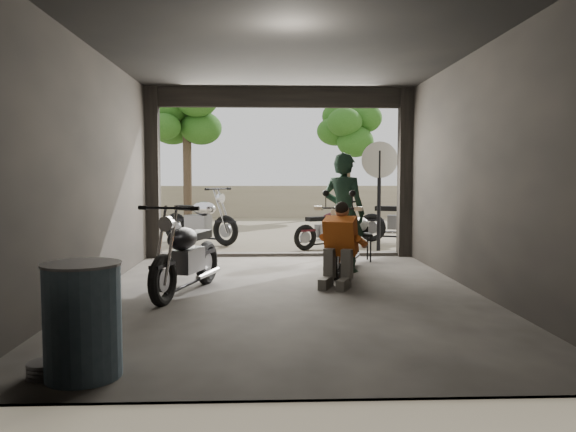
{
  "coord_description": "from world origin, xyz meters",
  "views": [
    {
      "loc": [
        -0.27,
        -7.23,
        1.54
      ],
      "look_at": [
        0.04,
        0.6,
        0.99
      ],
      "focal_mm": 35.0,
      "sensor_mm": 36.0,
      "label": 1
    }
  ],
  "objects": [
    {
      "name": "ground",
      "position": [
        0.0,
        0.0,
        0.0
      ],
      "size": [
        80.0,
        80.0,
        0.0
      ],
      "primitive_type": "plane",
      "color": "#7A6D56",
      "rests_on": "ground"
    },
    {
      "name": "garage",
      "position": [
        0.0,
        0.55,
        1.28
      ],
      "size": [
        7.0,
        7.13,
        3.2
      ],
      "color": "#2D2B28",
      "rests_on": "ground"
    },
    {
      "name": "boundary_wall",
      "position": [
        0.0,
        14.0,
        0.6
      ],
      "size": [
        18.0,
        0.3,
        1.2
      ],
      "primitive_type": "cube",
      "color": "gray",
      "rests_on": "ground"
    },
    {
      "name": "tree_left",
      "position": [
        -3.0,
        12.5,
        3.99
      ],
      "size": [
        2.2,
        2.2,
        5.6
      ],
      "color": "#382B1E",
      "rests_on": "ground"
    },
    {
      "name": "tree_right",
      "position": [
        2.8,
        14.0,
        3.56
      ],
      "size": [
        2.2,
        2.2,
        5.0
      ],
      "color": "#382B1E",
      "rests_on": "ground"
    },
    {
      "name": "main_bike",
      "position": [
        0.98,
        1.56,
        0.55
      ],
      "size": [
        1.18,
        1.8,
        1.11
      ],
      "primitive_type": null,
      "rotation": [
        0.0,
        0.0,
        -0.33
      ],
      "color": "#F2ECCC",
      "rests_on": "ground"
    },
    {
      "name": "left_bike",
      "position": [
        -1.3,
        0.05,
        0.59
      ],
      "size": [
        1.17,
        1.89,
        1.19
      ],
      "primitive_type": null,
      "rotation": [
        0.0,
        0.0,
        -0.28
      ],
      "color": "black",
      "rests_on": "ground"
    },
    {
      "name": "outside_bike_a",
      "position": [
        -1.78,
        5.66,
        0.65
      ],
      "size": [
        2.02,
        1.75,
        1.3
      ],
      "primitive_type": null,
      "rotation": [
        0.0,
        0.0,
        0.95
      ],
      "color": "black",
      "rests_on": "ground"
    },
    {
      "name": "outside_bike_b",
      "position": [
        1.07,
        4.69,
        0.52
      ],
      "size": [
        1.63,
        1.32,
        1.03
      ],
      "primitive_type": null,
      "rotation": [
        0.0,
        0.0,
        2.11
      ],
      "color": "#400F15",
      "rests_on": "ground"
    },
    {
      "name": "outside_bike_c",
      "position": [
        2.94,
        5.68,
        0.63
      ],
      "size": [
        2.01,
        1.41,
        1.26
      ],
      "primitive_type": null,
      "rotation": [
        0.0,
        0.0,
        1.19
      ],
      "color": "black",
      "rests_on": "ground"
    },
    {
      "name": "rider",
      "position": [
        0.98,
        1.7,
        0.96
      ],
      "size": [
        0.84,
        0.76,
        1.92
      ],
      "primitive_type": "imported",
      "rotation": [
        0.0,
        0.0,
        2.57
      ],
      "color": "black",
      "rests_on": "ground"
    },
    {
      "name": "mechanic",
      "position": [
        0.74,
        0.46,
        0.57
      ],
      "size": [
        0.84,
        0.95,
        1.15
      ],
      "primitive_type": null,
      "rotation": [
        0.0,
        0.0,
        -0.38
      ],
      "color": "#B95518",
      "rests_on": "ground"
    },
    {
      "name": "stool",
      "position": [
        1.44,
        2.77,
        0.45
      ],
      "size": [
        0.38,
        0.38,
        0.52
      ],
      "rotation": [
        0.0,
        0.0,
        0.25
      ],
      "color": "black",
      "rests_on": "ground"
    },
    {
      "name": "helmet",
      "position": [
        1.45,
        2.82,
        0.66
      ],
      "size": [
        0.41,
        0.41,
        0.29
      ],
      "primitive_type": "ellipsoid",
      "rotation": [
        0.0,
        0.0,
        0.42
      ],
      "color": "silver",
      "rests_on": "stool"
    },
    {
      "name": "oil_drum",
      "position": [
        -1.65,
        -3.0,
        0.44
      ],
      "size": [
        0.76,
        0.76,
        0.88
      ],
      "primitive_type": "cylinder",
      "rotation": [
        0.0,
        0.0,
        -0.43
      ],
      "color": "#3D5567",
      "rests_on": "ground"
    },
    {
      "name": "sign_post",
      "position": [
        2.08,
        4.32,
        1.52
      ],
      "size": [
        0.76,
        0.08,
        2.27
      ],
      "rotation": [
        0.0,
        0.0,
        0.06
      ],
      "color": "black",
      "rests_on": "ground"
    }
  ]
}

